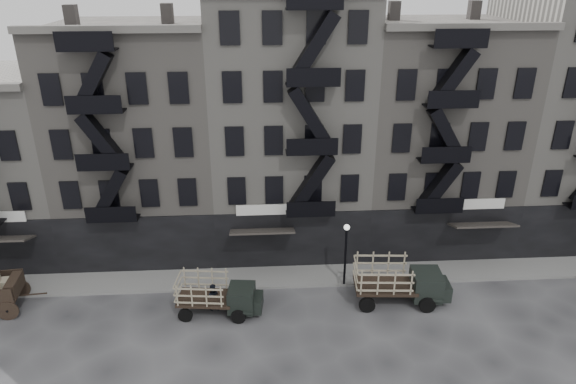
{
  "coord_description": "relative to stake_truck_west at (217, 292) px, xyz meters",
  "views": [
    {
      "loc": [
        -2.15,
        -24.05,
        18.25
      ],
      "look_at": [
        -0.4,
        4.0,
        5.86
      ],
      "focal_mm": 32.0,
      "sensor_mm": 36.0,
      "label": 1
    }
  ],
  "objects": [
    {
      "name": "ground",
      "position": [
        4.67,
        -0.38,
        -1.36
      ],
      "size": [
        140.0,
        140.0,
        0.0
      ],
      "primitive_type": "plane",
      "color": "#38383A",
      "rests_on": "ground"
    },
    {
      "name": "sidewalk",
      "position": [
        4.67,
        3.37,
        -1.29
      ],
      "size": [
        55.0,
        2.5,
        0.15
      ],
      "primitive_type": "cube",
      "color": "slate",
      "rests_on": "ground"
    },
    {
      "name": "building_midwest",
      "position": [
        -5.33,
        9.45,
        6.14
      ],
      "size": [
        10.0,
        11.35,
        16.2
      ],
      "color": "gray",
      "rests_on": "ground"
    },
    {
      "name": "building_center",
      "position": [
        4.67,
        9.45,
        7.14
      ],
      "size": [
        10.0,
        11.35,
        18.2
      ],
      "color": "gray",
      "rests_on": "ground"
    },
    {
      "name": "building_mideast",
      "position": [
        14.67,
        9.45,
        6.14
      ],
      "size": [
        10.0,
        11.35,
        16.2
      ],
      "color": "gray",
      "rests_on": "ground"
    },
    {
      "name": "building_east",
      "position": [
        24.67,
        9.45,
        7.64
      ],
      "size": [
        10.0,
        11.35,
        19.2
      ],
      "color": "gray",
      "rests_on": "ground"
    },
    {
      "name": "lamp_post",
      "position": [
        7.67,
        2.22,
        1.42
      ],
      "size": [
        0.36,
        0.36,
        4.28
      ],
      "color": "black",
      "rests_on": "ground"
    },
    {
      "name": "stake_truck_west",
      "position": [
        0.0,
        0.0,
        0.0
      ],
      "size": [
        4.93,
        2.41,
        2.39
      ],
      "rotation": [
        0.0,
        0.0,
        -0.11
      ],
      "color": "black",
      "rests_on": "ground"
    },
    {
      "name": "stake_truck_east",
      "position": [
        10.55,
        0.42,
        0.21
      ],
      "size": [
        5.64,
        2.61,
        2.76
      ],
      "rotation": [
        0.0,
        0.0,
        -0.07
      ],
      "color": "black",
      "rests_on": "ground"
    },
    {
      "name": "pedestrian_west",
      "position": [
        -12.46,
        1.35,
        -0.39
      ],
      "size": [
        0.84,
        0.73,
        1.94
      ],
      "primitive_type": "imported",
      "rotation": [
        0.0,
        0.0,
        0.47
      ],
      "color": "black",
      "rests_on": "ground"
    },
    {
      "name": "pedestrian_mid",
      "position": [
        -0.29,
        0.31,
        -0.52
      ],
      "size": [
        0.84,
        0.66,
        1.69
      ],
      "primitive_type": "imported",
      "rotation": [
        0.0,
        0.0,
        3.11
      ],
      "color": "black",
      "rests_on": "ground"
    }
  ]
}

